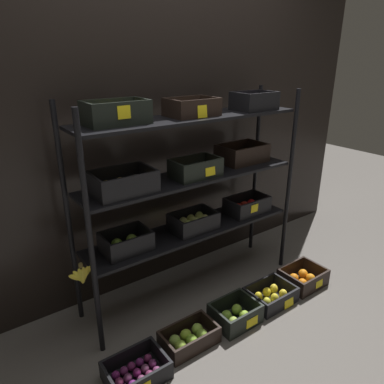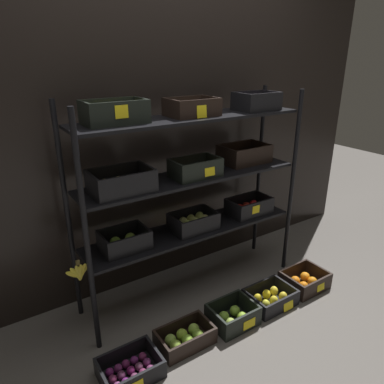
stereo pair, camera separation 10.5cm
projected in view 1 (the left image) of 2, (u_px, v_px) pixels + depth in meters
The scene contains 8 objects.
ground_plane at pixel (192, 287), 2.78m from camera, with size 10.00×10.00×0.00m, color #605B56.
storefront_wall at pixel (161, 108), 2.59m from camera, with size 4.02×0.12×2.66m, color black.
display_rack at pixel (191, 176), 2.44m from camera, with size 1.76×0.40×1.46m.
crate_ground_plum at pixel (137, 372), 1.99m from camera, with size 0.34×0.25×0.12m.
crate_ground_apple_green at pixel (189, 338), 2.22m from camera, with size 0.35×0.21×0.11m.
crate_ground_center_apple_green at pixel (235, 315), 2.40m from camera, with size 0.30×0.25×0.14m.
crate_ground_lemon at pixel (271, 296), 2.60m from camera, with size 0.34×0.26×0.12m.
crate_ground_orange at pixel (303, 278), 2.80m from camera, with size 0.33×0.27×0.13m.
Camera 1 is at (-1.36, -1.88, 1.70)m, focal length 33.43 mm.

